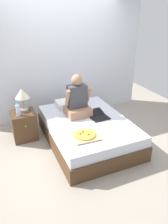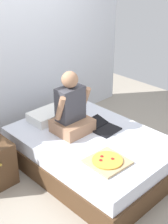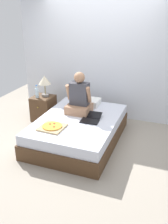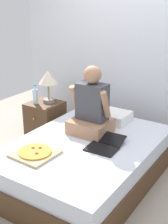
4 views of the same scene
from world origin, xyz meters
name	(u,v)px [view 1 (image 1 of 4)]	position (x,y,z in m)	size (l,w,h in m)	color
ground_plane	(87,141)	(0.00, 0.00, 0.00)	(5.75, 5.75, 0.00)	#9E9384
wall_back	(62,60)	(0.00, 1.34, 1.25)	(3.75, 0.12, 2.50)	silver
bed	(87,131)	(0.00, 0.00, 0.22)	(1.41, 1.96, 0.45)	#4C331E
nightstand_left	(24,125)	(-1.05, 0.59, 0.27)	(0.44, 0.47, 0.53)	#4C331E
lamp_on_left_nightstand	(22,95)	(-1.01, 0.64, 0.86)	(0.26, 0.26, 0.45)	gray
water_bottle	(18,110)	(-1.13, 0.50, 0.65)	(0.07, 0.07, 0.28)	silver
pillow	(69,103)	(-0.10, 0.70, 0.51)	(0.52, 0.34, 0.12)	white
person_seated	(77,101)	(-0.09, 0.26, 0.74)	(0.47, 0.40, 0.78)	#A37556
laptop	(98,116)	(0.23, 0.01, 0.47)	(0.34, 0.43, 0.07)	black
pizza_box	(85,136)	(-0.27, -0.50, 0.47)	(0.42, 0.42, 0.05)	tan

